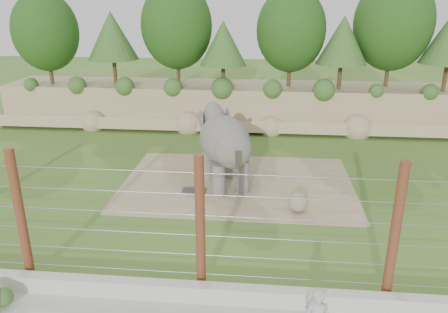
{
  "coord_description": "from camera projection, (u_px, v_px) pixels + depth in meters",
  "views": [
    {
      "loc": [
        1.61,
        -14.62,
        7.66
      ],
      "look_at": [
        0.0,
        2.0,
        1.6
      ],
      "focal_mm": 35.0,
      "sensor_mm": 36.0,
      "label": 1
    }
  ],
  "objects": [
    {
      "name": "ground",
      "position": [
        219.0,
        214.0,
        16.44
      ],
      "size": [
        90.0,
        90.0,
        0.0
      ],
      "primitive_type": "plane",
      "color": "#426425",
      "rests_on": "ground"
    },
    {
      "name": "retaining_wall",
      "position": [
        199.0,
        292.0,
        11.68
      ],
      "size": [
        26.0,
        0.35,
        0.5
      ],
      "primitive_type": "cube",
      "color": "#B7B6A9",
      "rests_on": "ground"
    },
    {
      "name": "dirt_patch",
      "position": [
        237.0,
        183.0,
        19.2
      ],
      "size": [
        10.0,
        7.0,
        0.02
      ],
      "primitive_type": "cube",
      "color": "#947B5C",
      "rests_on": "ground"
    },
    {
      "name": "barrier_fence",
      "position": [
        200.0,
        226.0,
        11.55
      ],
      "size": [
        20.26,
        0.26,
        4.0
      ],
      "color": "brown",
      "rests_on": "ground"
    },
    {
      "name": "stone_ball",
      "position": [
        298.0,
        202.0,
        16.51
      ],
      "size": [
        0.76,
        0.76,
        0.76
      ],
      "primitive_type": "sphere",
      "color": "gray",
      "rests_on": "dirt_patch"
    },
    {
      "name": "drain_grate",
      "position": [
        194.0,
        191.0,
        18.39
      ],
      "size": [
        1.0,
        0.6,
        0.03
      ],
      "primitive_type": "cube",
      "color": "#262628",
      "rests_on": "dirt_patch"
    },
    {
      "name": "back_embankment",
      "position": [
        250.0,
        62.0,
        26.9
      ],
      "size": [
        30.0,
        5.52,
        8.77
      ],
      "color": "tan",
      "rests_on": "ground"
    },
    {
      "name": "elephant",
      "position": [
        225.0,
        151.0,
        18.36
      ],
      "size": [
        3.12,
        4.36,
        3.24
      ],
      "primitive_type": null,
      "rotation": [
        0.0,
        0.0,
        0.39
      ],
      "color": "slate",
      "rests_on": "ground"
    }
  ]
}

